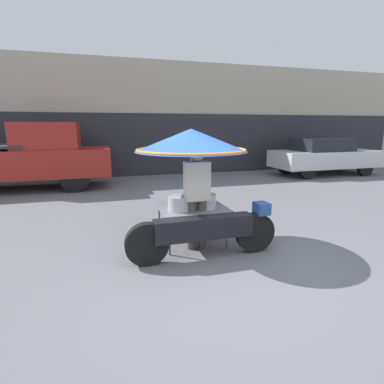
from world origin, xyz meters
name	(u,v)px	position (x,y,z in m)	size (l,w,h in m)	color
ground_plane	(228,272)	(0.00, 0.00, 0.00)	(36.00, 36.00, 0.00)	slate
shopfront_building	(139,120)	(0.00, 9.44, 2.17)	(28.00, 2.06, 4.37)	#B2A893
vendor_motorcycle_cart	(193,159)	(-0.16, 1.10, 1.42)	(2.29, 1.79, 1.88)	black
vendor_person	(197,193)	(-0.16, 0.90, 0.90)	(0.38, 0.22, 1.61)	#4C473D
parked_car	(324,156)	(6.95, 6.59, 0.76)	(4.26, 1.70, 1.45)	black
pickup_truck	(24,158)	(-3.81, 6.69, 0.99)	(5.28, 1.80, 2.04)	black
potted_plant	(334,158)	(8.74, 8.03, 0.49)	(0.71, 0.71, 0.88)	#2D2D33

